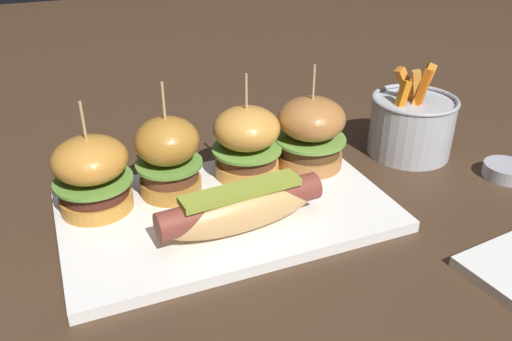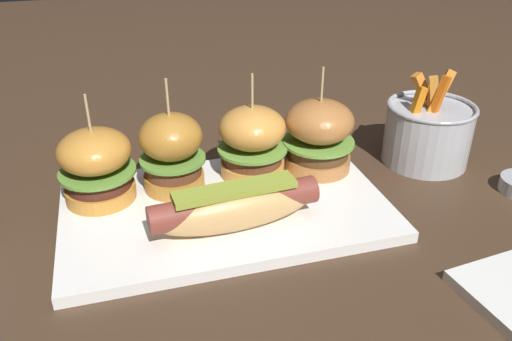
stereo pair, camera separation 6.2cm
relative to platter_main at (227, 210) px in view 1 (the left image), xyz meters
The scene contains 9 objects.
ground_plane 0.01m from the platter_main, ahead, with size 3.00×3.00×0.00m, color #422D1E.
platter_main is the anchor object (origin of this frame).
hot_dog 0.06m from the platter_main, 91.69° to the right, with size 0.19×0.06×0.05m.
slider_far_left 0.16m from the platter_main, 159.21° to the left, with size 0.09×0.09×0.14m.
slider_center_left 0.10m from the platter_main, 133.18° to the left, with size 0.08×0.08×0.14m.
slider_center_right 0.10m from the platter_main, 50.68° to the left, with size 0.09×0.09×0.14m.
slider_far_right 0.16m from the platter_main, 21.33° to the left, with size 0.10×0.10×0.14m.
fries_bucket 0.32m from the platter_main, 10.35° to the left, with size 0.12×0.12×0.14m.
sauce_ramekin 0.39m from the platter_main, ahead, with size 0.06×0.06×0.02m.
Camera 1 is at (-0.17, -0.50, 0.35)m, focal length 36.55 mm.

